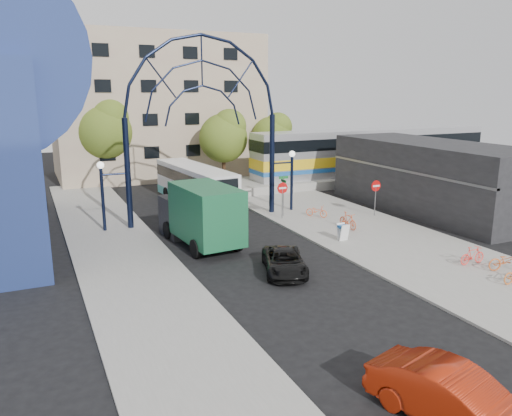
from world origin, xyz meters
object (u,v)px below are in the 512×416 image
gateway_arch (202,91)px  bike_near_b (348,221)px  bike_near_a (317,211)px  tree_north_b (106,128)px  train_car (373,151)px  city_bus (195,184)px  do_not_enter_sign (376,189)px  tree_north_c (273,135)px  red_sedan (456,399)px  tree_north_a (225,135)px  street_name_sign (284,187)px  bike_far_a (507,261)px  green_truck (200,214)px  bike_far_b (473,255)px  sandwich_board (343,230)px  stop_sign (282,191)px  black_suv (284,262)px

gateway_arch → bike_near_b: gateway_arch is taller
bike_near_a → tree_north_b: bearing=86.2°
train_car → city_bus: bearing=-171.5°
do_not_enter_sign → tree_north_c: 18.11m
tree_north_c → bike_near_a: (-4.96, -16.53, -3.74)m
do_not_enter_sign → red_sedan: do_not_enter_sign is taller
train_car → tree_north_a: (-13.88, 3.93, 1.71)m
street_name_sign → bike_far_a: bearing=-71.4°
green_truck → bike_far_b: bearing=-44.8°
tree_north_b → bike_near_b: tree_north_b is taller
bike_far_b → sandwich_board: bearing=32.0°
red_sedan → bike_far_a: (11.01, 7.38, -0.16)m
tree_north_b → bike_far_b: bearing=-66.6°
tree_north_c → city_bus: tree_north_c is taller
tree_north_b → bike_near_a: bearing=-59.2°
street_name_sign → tree_north_c: 16.95m
tree_north_b → green_truck: 21.17m
city_bus → tree_north_c: bearing=32.9°
red_sedan → city_bus: bearing=69.2°
stop_sign → bike_near_b: stop_sign is taller
do_not_enter_sign → bike_near_b: bearing=-151.2°
train_car → bike_far_a: 25.65m
do_not_enter_sign → street_name_sign: street_name_sign is taller
green_truck → bike_near_b: (9.36, -1.14, -1.13)m
train_car → city_bus: size_ratio=2.29×
tree_north_a → bike_far_b: (3.03, -26.06, -4.03)m
street_name_sign → train_car: 17.55m
street_name_sign → sandwich_board: street_name_sign is taller
do_not_enter_sign → city_bus: bearing=137.6°
tree_north_b → tree_north_c: tree_north_b is taller
gateway_arch → green_truck: bearing=-112.3°
bike_far_a → black_suv: bearing=82.1°
city_bus → red_sedan: (-2.04, -28.02, -0.77)m
tree_north_c → bike_far_b: (-2.97, -28.06, -3.70)m
red_sedan → bike_far_b: bearing=23.8°
bike_near_a → city_bus: bearing=93.9°
train_car → bike_near_b: size_ratio=14.62×
do_not_enter_sign → green_truck: bearing=-176.2°
tree_north_c → red_sedan: 39.23m
tree_north_a → green_truck: bearing=-115.8°
train_car → city_bus: 19.28m
do_not_enter_sign → bike_far_b: do_not_enter_sign is taller
bike_near_a → tree_north_c: bearing=38.7°
sandwich_board → bike_near_b: (1.76, 2.02, -0.11)m
sandwich_board → black_suv: bearing=-151.2°
city_bus → black_suv: size_ratio=2.67×
city_bus → bike_far_b: city_bus is taller
black_suv → red_sedan: size_ratio=0.87×
do_not_enter_sign → bike_near_b: do_not_enter_sign is taller
gateway_arch → street_name_sign: bearing=-15.1°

